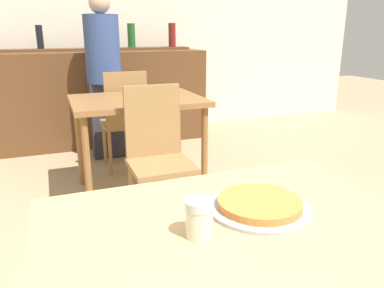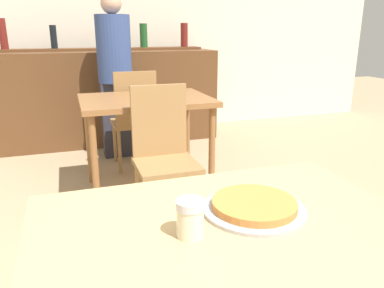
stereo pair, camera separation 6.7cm
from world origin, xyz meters
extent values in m
cube|color=silver|center=(0.00, 4.09, 1.40)|extent=(8.00, 0.05, 2.80)
cube|color=tan|center=(0.00, 0.00, 0.71)|extent=(1.15, 0.89, 0.04)
cylinder|color=tan|center=(0.52, 0.38, 0.35)|extent=(0.05, 0.05, 0.69)
cube|color=brown|center=(0.16, 2.01, 0.76)|extent=(1.00, 0.75, 0.04)
cylinder|color=brown|center=(-0.28, 1.69, 0.37)|extent=(0.05, 0.05, 0.74)
cylinder|color=brown|center=(0.60, 1.69, 0.37)|extent=(0.05, 0.05, 0.74)
cylinder|color=brown|center=(-0.28, 2.33, 0.37)|extent=(0.05, 0.05, 0.74)
cylinder|color=brown|center=(0.60, 2.33, 0.37)|extent=(0.05, 0.05, 0.74)
cube|color=brown|center=(0.00, 3.59, 0.53)|extent=(2.60, 0.56, 1.06)
cube|color=brown|center=(0.00, 3.73, 1.08)|extent=(2.39, 0.24, 0.03)
cylinder|color=maroon|center=(-1.02, 3.73, 1.25)|extent=(0.08, 0.08, 0.32)
cylinder|color=black|center=(-0.51, 3.73, 1.22)|extent=(0.07, 0.07, 0.25)
cylinder|color=#5B3314|center=(0.00, 3.73, 1.24)|extent=(0.09, 0.09, 0.29)
cylinder|color=#1E5123|center=(0.51, 3.73, 1.23)|extent=(0.09, 0.09, 0.27)
cylinder|color=maroon|center=(1.02, 3.73, 1.23)|extent=(0.09, 0.09, 0.28)
cube|color=olive|center=(0.16, 1.38, 0.43)|extent=(0.40, 0.40, 0.04)
cube|color=olive|center=(0.16, 1.57, 0.70)|extent=(0.38, 0.04, 0.49)
cylinder|color=olive|center=(-0.01, 1.21, 0.21)|extent=(0.03, 0.03, 0.41)
cylinder|color=olive|center=(0.33, 1.21, 0.21)|extent=(0.03, 0.03, 0.41)
cylinder|color=olive|center=(-0.01, 1.55, 0.21)|extent=(0.03, 0.03, 0.41)
cylinder|color=olive|center=(0.33, 1.55, 0.21)|extent=(0.03, 0.03, 0.41)
cube|color=olive|center=(0.16, 2.64, 0.43)|extent=(0.40, 0.40, 0.04)
cube|color=olive|center=(0.16, 2.45, 0.70)|extent=(0.38, 0.04, 0.49)
cylinder|color=olive|center=(0.33, 2.81, 0.21)|extent=(0.03, 0.03, 0.41)
cylinder|color=olive|center=(-0.01, 2.81, 0.21)|extent=(0.03, 0.03, 0.41)
cylinder|color=olive|center=(0.33, 2.47, 0.21)|extent=(0.03, 0.03, 0.41)
cylinder|color=olive|center=(-0.01, 2.47, 0.21)|extent=(0.03, 0.03, 0.41)
cylinder|color=#A3A3A8|center=(0.12, 0.10, 0.74)|extent=(0.33, 0.33, 0.01)
cylinder|color=#CC7A38|center=(0.12, 0.10, 0.75)|extent=(0.27, 0.27, 0.02)
cylinder|color=beige|center=(-0.12, 0.02, 0.77)|extent=(0.08, 0.08, 0.09)
cylinder|color=silver|center=(-0.12, 0.02, 0.83)|extent=(0.08, 0.08, 0.02)
cube|color=#2D2D38|center=(0.06, 3.01, 0.39)|extent=(0.32, 0.18, 0.78)
cylinder|color=#33477F|center=(0.06, 3.01, 1.11)|extent=(0.34, 0.34, 0.65)
sphere|color=tan|center=(0.06, 3.01, 1.54)|extent=(0.20, 0.20, 0.20)
camera|label=1|loc=(-0.48, -0.84, 1.28)|focal=35.00mm
camera|label=2|loc=(-0.41, -0.87, 1.28)|focal=35.00mm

